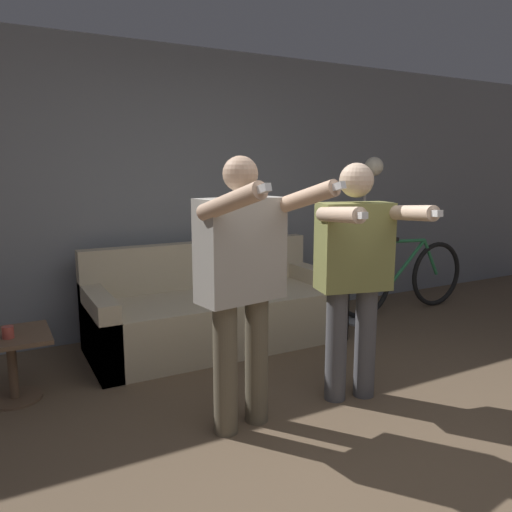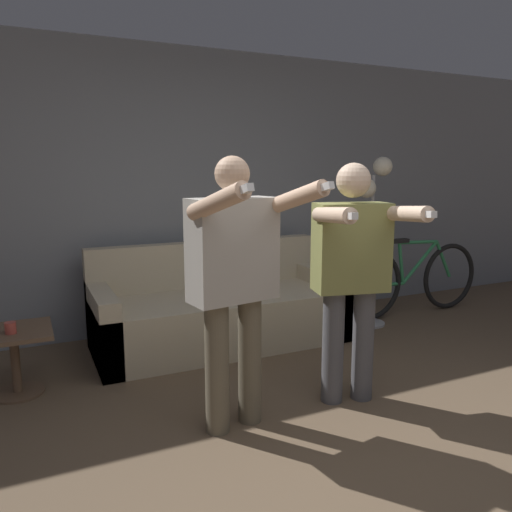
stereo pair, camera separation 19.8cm
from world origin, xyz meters
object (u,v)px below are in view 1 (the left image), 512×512
(person_left, at_px, (243,274))
(person_right, at_px, (355,266))
(couch, at_px, (216,312))
(cat, at_px, (242,232))
(bicycle, at_px, (402,277))
(floor_lamp, at_px, (365,204))
(cup, at_px, (8,332))
(side_table, at_px, (11,353))

(person_left, bearing_deg, person_right, -9.21)
(couch, xyz_separation_m, cat, (0.42, 0.33, 0.65))
(couch, height_order, bicycle, couch)
(person_left, height_order, cat, person_left)
(couch, xyz_separation_m, floor_lamp, (1.52, -0.12, 0.90))
(person_left, height_order, cup, person_left)
(person_left, bearing_deg, cat, 54.40)
(couch, relative_size, floor_lamp, 1.32)
(floor_lamp, height_order, bicycle, floor_lamp)
(couch, bearing_deg, person_right, -75.58)
(couch, height_order, cup, couch)
(person_right, xyz_separation_m, bicycle, (1.78, 1.37, -0.53))
(couch, distance_m, bicycle, 2.14)
(side_table, relative_size, bicycle, 0.28)
(side_table, bearing_deg, cup, -97.97)
(couch, height_order, cat, cat)
(side_table, bearing_deg, person_left, -41.49)
(cat, xyz_separation_m, side_table, (-2.04, -0.69, -0.60))
(couch, relative_size, person_right, 1.39)
(side_table, bearing_deg, bicycle, 5.01)
(side_table, bearing_deg, person_right, -27.78)
(person_left, height_order, person_right, person_left)
(couch, relative_size, cup, 27.94)
(couch, xyz_separation_m, person_right, (0.36, -1.40, 0.62))
(person_right, xyz_separation_m, floor_lamp, (1.16, 1.28, 0.27))
(cat, bearing_deg, floor_lamp, -22.59)
(cat, height_order, floor_lamp, floor_lamp)
(person_right, height_order, cup, person_right)
(person_right, distance_m, cup, 2.25)
(cat, relative_size, side_table, 0.92)
(couch, relative_size, cat, 4.82)
(floor_lamp, bearing_deg, cup, -174.51)
(floor_lamp, relative_size, bicycle, 0.92)
(person_right, distance_m, cat, 1.73)
(person_left, xyz_separation_m, side_table, (-1.18, 1.04, -0.60))
(side_table, height_order, bicycle, bicycle)
(person_left, relative_size, bicycle, 0.90)
(person_left, xyz_separation_m, cat, (0.86, 1.73, -0.00))
(floor_lamp, bearing_deg, person_right, -132.18)
(floor_lamp, bearing_deg, cat, 157.41)
(person_left, bearing_deg, bicycle, 18.86)
(person_right, height_order, floor_lamp, floor_lamp)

